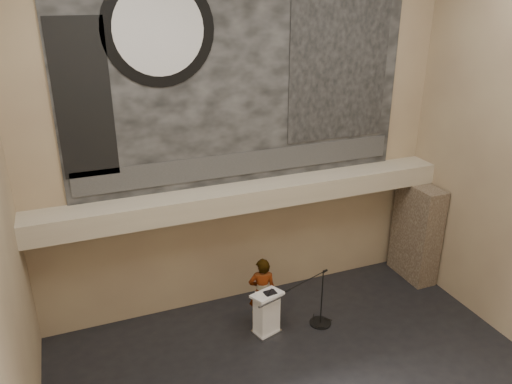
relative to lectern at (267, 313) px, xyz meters
name	(u,v)px	position (x,y,z in m)	size (l,w,h in m)	color
wall_back	(243,138)	(0.10, 1.72, 3.70)	(10.00, 0.02, 8.50)	#897057
soffit	(250,196)	(0.10, 1.32, 2.40)	(10.00, 0.80, 0.50)	tan
sprinkler_left	(184,218)	(-1.50, 1.27, 2.12)	(0.04, 0.04, 0.06)	#B2893D
sprinkler_right	(322,196)	(2.00, 1.27, 2.12)	(0.04, 0.04, 0.06)	#B2893D
banner	(243,75)	(0.10, 1.69, 5.15)	(8.00, 0.05, 5.00)	black
banner_text_strip	(245,163)	(0.10, 1.65, 3.10)	(7.76, 0.02, 0.55)	#2D2D2D
banner_clock_rim	(159,30)	(-1.70, 1.65, 6.15)	(2.30, 2.30, 0.02)	black
banner_clock_face	(159,30)	(-1.70, 1.63, 6.15)	(1.84, 1.84, 0.02)	silver
banner_building_print	(340,64)	(2.50, 1.65, 5.25)	(2.60, 0.02, 3.60)	black
banner_brick_print	(83,101)	(-3.30, 1.65, 4.85)	(1.10, 0.02, 3.20)	black
stone_pier	(416,232)	(4.75, 0.87, 0.80)	(0.60, 1.40, 2.70)	#46382B
lectern	(267,313)	(0.00, 0.00, 0.00)	(0.78, 0.65, 1.13)	silver
binder	(270,293)	(0.07, -0.05, 0.56)	(0.27, 0.21, 0.04)	black
papers	(261,295)	(-0.16, -0.04, 0.55)	(0.23, 0.31, 0.01)	white
speaker_person	(262,292)	(0.05, 0.38, 0.33)	(0.64, 0.42, 1.77)	silver
mic_stand	(319,316)	(1.31, -0.15, -0.33)	(1.40, 0.67, 1.47)	black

